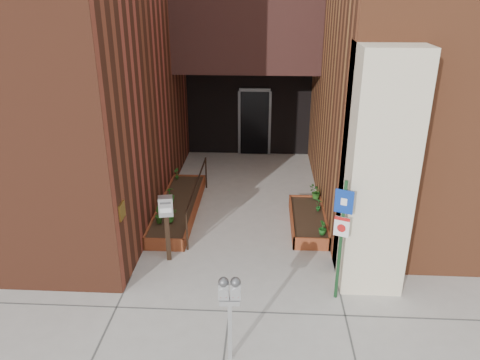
# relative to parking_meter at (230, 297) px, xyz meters

# --- Properties ---
(ground) EXTENTS (80.00, 80.00, 0.00)m
(ground) POSITION_rel_parking_meter_xyz_m (-0.10, 2.09, -1.13)
(ground) COLOR #9E9991
(ground) RESTS_ON ground
(planter_left) EXTENTS (0.90, 3.60, 0.30)m
(planter_left) POSITION_rel_parking_meter_xyz_m (-1.65, 4.79, -0.99)
(planter_left) COLOR maroon
(planter_left) RESTS_ON ground
(planter_right) EXTENTS (0.80, 2.20, 0.30)m
(planter_right) POSITION_rel_parking_meter_xyz_m (1.50, 4.29, -0.99)
(planter_right) COLOR maroon
(planter_right) RESTS_ON ground
(handrail) EXTENTS (0.04, 3.34, 0.90)m
(handrail) POSITION_rel_parking_meter_xyz_m (-1.15, 4.74, -0.38)
(handrail) COLOR black
(handrail) RESTS_ON ground
(parking_meter) EXTENTS (0.33, 0.16, 1.46)m
(parking_meter) POSITION_rel_parking_meter_xyz_m (0.00, 0.00, 0.00)
(parking_meter) COLOR #B1B1B3
(parking_meter) RESTS_ON ground
(sign_post) EXTENTS (0.30, 0.14, 2.30)m
(sign_post) POSITION_rel_parking_meter_xyz_m (1.80, 1.59, 0.29)
(sign_post) COLOR #15391C
(sign_post) RESTS_ON ground
(payment_dropbox) EXTENTS (0.32, 0.26, 1.42)m
(payment_dropbox) POSITION_rel_parking_meter_xyz_m (-1.47, 2.69, -0.10)
(payment_dropbox) COLOR black
(payment_dropbox) RESTS_ON ground
(shrub_left_a) EXTENTS (0.41, 0.41, 0.34)m
(shrub_left_a) POSITION_rel_parking_meter_xyz_m (-1.64, 3.79, -0.66)
(shrub_left_a) COLOR #25601B
(shrub_left_a) RESTS_ON planter_left
(shrub_left_b) EXTENTS (0.29, 0.29, 0.39)m
(shrub_left_b) POSITION_rel_parking_meter_xyz_m (-1.89, 3.73, -0.63)
(shrub_left_b) COLOR #265317
(shrub_left_b) RESTS_ON planter_left
(shrub_left_c) EXTENTS (0.30, 0.30, 0.38)m
(shrub_left_c) POSITION_rel_parking_meter_xyz_m (-1.84, 4.80, -0.63)
(shrub_left_c) COLOR #225C1A
(shrub_left_c) RESTS_ON planter_left
(shrub_left_d) EXTENTS (0.23, 0.23, 0.32)m
(shrub_left_d) POSITION_rel_parking_meter_xyz_m (-1.95, 6.27, -0.67)
(shrub_left_d) COLOR #24601B
(shrub_left_d) RESTS_ON planter_left
(shrub_right_a) EXTENTS (0.22, 0.22, 0.31)m
(shrub_right_a) POSITION_rel_parking_meter_xyz_m (1.73, 3.39, -0.67)
(shrub_right_a) COLOR #164F17
(shrub_right_a) RESTS_ON planter_right
(shrub_right_b) EXTENTS (0.25, 0.25, 0.33)m
(shrub_right_b) POSITION_rel_parking_meter_xyz_m (1.75, 4.50, -0.66)
(shrub_right_b) COLOR #1B5E1E
(shrub_right_b) RESTS_ON planter_right
(shrub_right_c) EXTENTS (0.45, 0.45, 0.35)m
(shrub_right_c) POSITION_rel_parking_meter_xyz_m (1.75, 5.19, -0.65)
(shrub_right_c) COLOR #26601B
(shrub_right_c) RESTS_ON planter_right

